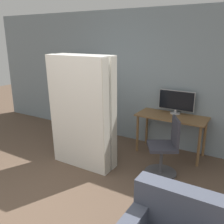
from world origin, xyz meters
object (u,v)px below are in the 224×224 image
Objects in this scene: monitor at (176,101)px; office_chair at (165,151)px; bookshelf at (82,95)px; mattress_near at (79,114)px; mattress_far at (87,111)px.

monitor is 1.13m from office_chair.
mattress_near is (1.06, -1.47, 0.09)m from bookshelf.
bookshelf is 0.89× the size of mattress_near.
bookshelf is 1.63m from mattress_far.
mattress_far is (0.00, 0.23, -0.00)m from mattress_near.
mattress_near reaches higher than bookshelf.
mattress_near reaches higher than mattress_far.
monitor is at bearing 99.35° from office_chair.
mattress_near is 1.00× the size of mattress_far.
bookshelf reaches higher than office_chair.
office_chair is at bearing -80.65° from monitor.
bookshelf is at bearing 179.83° from monitor.
monitor reaches higher than office_chair.
mattress_far is at bearing -49.36° from bookshelf.
mattress_far is (-1.32, -0.28, 0.55)m from office_chair.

